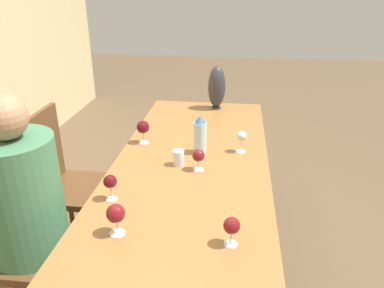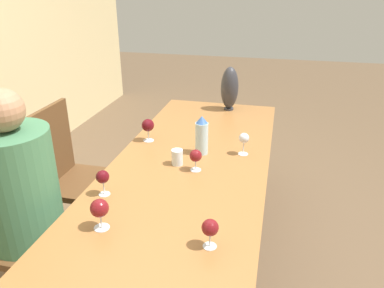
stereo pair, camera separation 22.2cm
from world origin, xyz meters
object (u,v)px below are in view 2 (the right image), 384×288
Objects in this scene: chair_near at (15,227)px; person_near at (25,204)px; water_bottle at (202,136)px; wine_glass_2 at (103,177)px; wine_glass_1 at (210,228)px; wine_glass_4 at (100,209)px; chair_far at (74,173)px; wine_glass_3 at (148,126)px; wine_glass_0 at (244,139)px; vase at (230,88)px; water_tumbler at (177,157)px; wine_glass_5 at (196,156)px.

person_near is at bearing -90.00° from chair_near.
wine_glass_2 is at bearing 147.37° from water_bottle.
wine_glass_1 is at bearing -98.10° from chair_near.
water_bottle is 1.70× the size of wine_glass_4.
wine_glass_2 is 0.74m from chair_far.
person_near is at bearing 107.24° from wine_glass_2.
water_bottle is at bearing -32.63° from wine_glass_2.
wine_glass_3 reaches higher than wine_glass_1.
wine_glass_0 is at bearing -30.29° from wine_glass_4.
vase is at bearing 5.68° from wine_glass_1.
wine_glass_3 is at bearing -65.57° from chair_far.
person_near is (-0.71, 0.76, -0.16)m from water_bottle.
wine_glass_1 is (-0.86, -0.22, -0.03)m from water_bottle.
wine_glass_0 is 1.04× the size of wine_glass_2.
water_bottle is 0.70m from wine_glass_2.
chair_far is (-0.10, 0.85, -0.32)m from water_bottle.
water_tumbler is 0.79m from chair_far.
vase is 1.79m from person_near.
chair_near is at bearing 150.38° from wine_glass_3.
wine_glass_0 is 0.11× the size of person_near.
water_bottle is 1.89× the size of wine_glass_1.
wine_glass_4 is (-0.90, 0.52, -0.00)m from wine_glass_0.
wine_glass_5 is (0.36, -0.39, -0.01)m from wine_glass_2.
chair_far is (0.13, 0.87, -0.29)m from wine_glass_5.
chair_far is at bearing 44.24° from wine_glass_2.
chair_near is (-0.71, 0.85, -0.32)m from water_bottle.
wine_glass_0 is 1.37m from chair_near.
wine_glass_2 is at bearing 23.04° from wine_glass_4.
water_tumbler is 1.08m from vase.
wine_glass_3 is (0.97, 0.61, 0.02)m from wine_glass_1.
chair_far reaches higher than water_tumbler.
water_bottle is 1.60× the size of wine_glass_3.
vase is (0.88, -0.05, 0.06)m from water_bottle.
vase is at bearing -2.96° from water_bottle.
wine_glass_4 is at bearing 169.73° from vase.
vase is at bearing -26.99° from person_near.
wine_glass_3 is (0.29, 0.28, 0.06)m from water_tumbler.
vase reaches higher than wine_glass_4.
wine_glass_2 is at bearing 163.91° from vase.
wine_glass_5 is at bearing -60.99° from chair_near.
wine_glass_2 is at bearing -179.20° from wine_glass_3.
chair_near reaches higher than wine_glass_4.
person_near is (-0.48, 0.78, -0.13)m from wine_glass_5.
wine_glass_1 is 0.13× the size of chair_near.
wine_glass_3 reaches higher than wine_glass_5.
wine_glass_2 is (0.27, 0.60, 0.01)m from wine_glass_1.
wine_glass_5 is 0.92m from person_near.
chair_far is (0.61, 0.00, 0.00)m from chair_near.
wine_glass_4 reaches higher than wine_glass_5.
vase is 2.47× the size of wine_glass_4.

